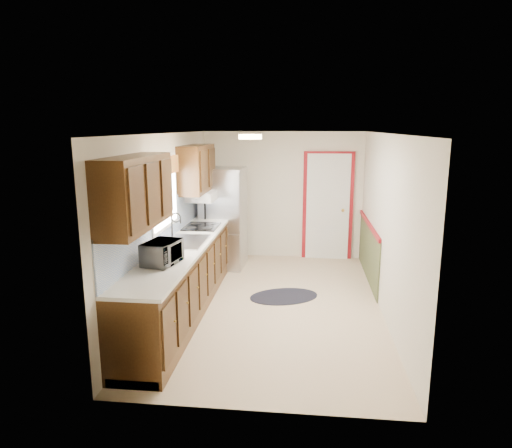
# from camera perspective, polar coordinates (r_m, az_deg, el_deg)

# --- Properties ---
(room_shell) EXTENTS (3.20, 5.20, 2.52)m
(room_shell) POSITION_cam_1_polar(r_m,az_deg,el_deg) (6.26, 2.24, 0.20)
(room_shell) COLOR #CEB591
(room_shell) RESTS_ON ground
(kitchen_run) EXTENTS (0.63, 4.00, 2.20)m
(kitchen_run) POSITION_cam_1_polar(r_m,az_deg,el_deg) (6.28, -9.32, -3.58)
(kitchen_run) COLOR #371F0C
(kitchen_run) RESTS_ON ground
(back_wall_trim) EXTENTS (1.12, 2.30, 2.08)m
(back_wall_trim) POSITION_cam_1_polar(r_m,az_deg,el_deg) (8.49, 9.97, 1.06)
(back_wall_trim) COLOR maroon
(back_wall_trim) RESTS_ON ground
(ceiling_fixture) EXTENTS (0.30, 0.30, 0.06)m
(ceiling_fixture) POSITION_cam_1_polar(r_m,az_deg,el_deg) (5.96, -0.73, 10.85)
(ceiling_fixture) COLOR #FFD88C
(ceiling_fixture) RESTS_ON room_shell
(microwave) EXTENTS (0.35, 0.52, 0.33)m
(microwave) POSITION_cam_1_polar(r_m,az_deg,el_deg) (5.34, -11.68, -3.23)
(microwave) COLOR white
(microwave) RESTS_ON kitchen_run
(refrigerator) EXTENTS (0.78, 0.77, 1.78)m
(refrigerator) POSITION_cam_1_polar(r_m,az_deg,el_deg) (8.15, -4.09, 0.77)
(refrigerator) COLOR #B7B7BC
(refrigerator) RESTS_ON ground
(rug) EXTENTS (1.21, 1.00, 0.01)m
(rug) POSITION_cam_1_polar(r_m,az_deg,el_deg) (6.90, 3.51, -9.01)
(rug) COLOR black
(rug) RESTS_ON ground
(cooktop) EXTENTS (0.52, 0.62, 0.02)m
(cooktop) POSITION_cam_1_polar(r_m,az_deg,el_deg) (7.21, -6.83, -0.31)
(cooktop) COLOR black
(cooktop) RESTS_ON kitchen_run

